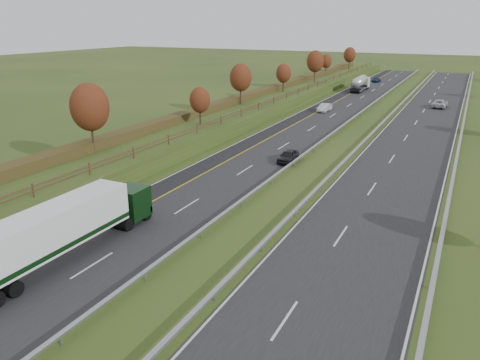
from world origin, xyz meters
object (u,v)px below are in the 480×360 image
(box_lorry, at_px, (63,228))
(car_oncoming, at_px, (440,104))
(road_tanker, at_px, (360,83))
(car_silver_mid, at_px, (324,108))
(car_small_far, at_px, (376,80))
(car_dark_near, at_px, (288,156))

(box_lorry, height_order, car_oncoming, box_lorry)
(road_tanker, xyz_separation_m, car_silver_mid, (0.29, -30.64, -1.10))
(car_small_far, bearing_deg, car_silver_mid, -90.83)
(car_dark_near, bearing_deg, car_silver_mid, 98.46)
(car_silver_mid, height_order, car_oncoming, car_oncoming)
(car_silver_mid, distance_m, car_small_far, 49.93)
(road_tanker, relative_size, car_dark_near, 2.71)
(box_lorry, relative_size, road_tanker, 1.45)
(car_dark_near, height_order, car_oncoming, car_oncoming)
(car_dark_near, xyz_separation_m, car_silver_mid, (-5.61, 33.88, 0.02))
(car_silver_mid, bearing_deg, road_tanker, 93.92)
(car_oncoming, bearing_deg, car_small_far, -59.44)
(road_tanker, bearing_deg, car_silver_mid, -89.46)
(car_dark_near, xyz_separation_m, car_oncoming, (13.19, 47.84, 0.06))
(car_silver_mid, xyz_separation_m, car_oncoming, (18.80, 13.96, 0.04))
(car_silver_mid, height_order, car_small_far, car_silver_mid)
(road_tanker, height_order, car_silver_mid, road_tanker)
(road_tanker, distance_m, car_oncoming, 25.37)
(box_lorry, xyz_separation_m, car_small_far, (-0.21, 113.07, -1.64))
(road_tanker, distance_m, car_silver_mid, 30.66)
(car_small_far, relative_size, car_oncoming, 0.82)
(road_tanker, bearing_deg, car_small_far, 89.33)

